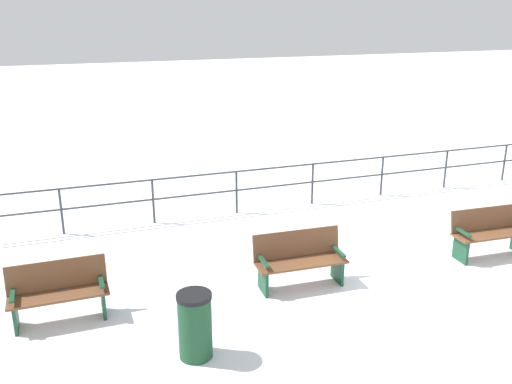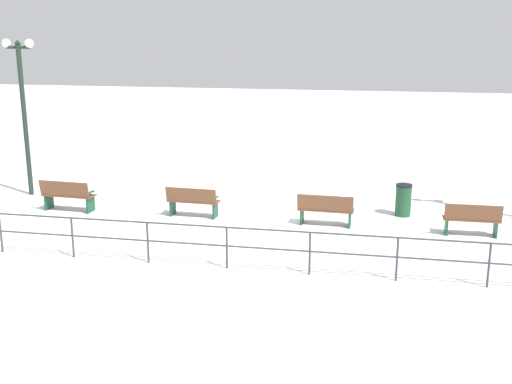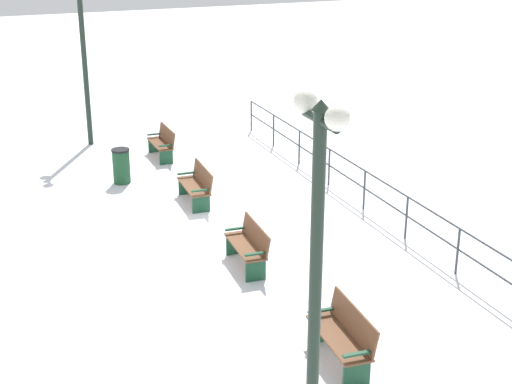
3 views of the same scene
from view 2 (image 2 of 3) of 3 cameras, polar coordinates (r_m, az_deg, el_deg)
The scene contains 8 objects.
ground_plane at distance 17.90m, azimuth 0.15°, elevation -2.68°, with size 80.00×80.00×0.00m, color white.
bench_nearest at distance 17.46m, azimuth 18.96°, elevation -2.32°, with size 0.51×1.45×0.91m.
bench_second at distance 17.49m, azimuth 6.32°, elevation -1.57°, with size 0.60×1.56×0.92m.
bench_third at distance 18.28m, azimuth -5.75°, elevation -0.83°, with size 0.58×1.53×0.91m.
bench_fourth at distance 19.59m, azimuth -16.70°, elevation -0.27°, with size 0.64×1.62×0.96m.
lamppost_middle at distance 21.56m, azimuth -20.37°, elevation 8.10°, with size 0.28×1.06×5.01m.
waterfront_railing at distance 14.27m, azimuth -2.67°, elevation -4.38°, with size 0.05×15.15×1.00m.
trash_bin at distance 18.83m, azimuth 13.19°, elevation -0.70°, with size 0.47×0.47×0.94m.
Camera 2 is at (-16.79, -3.24, 5.30)m, focal length 44.19 mm.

